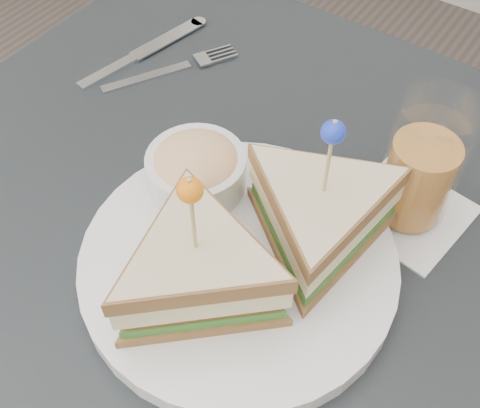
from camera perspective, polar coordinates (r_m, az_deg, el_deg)
name	(u,v)px	position (r m, az deg, el deg)	size (l,w,h in m)	color
table	(227,278)	(0.66, -1.21, -7.04)	(0.80, 0.80, 0.75)	black
plate_meal	(248,239)	(0.54, 0.80, -3.37)	(0.36, 0.36, 0.18)	silver
cutlery_fork	(177,68)	(0.79, -6.01, 12.73)	(0.11, 0.17, 0.01)	silver
cutlery_knife	(140,54)	(0.81, -9.51, 13.82)	(0.06, 0.21, 0.01)	white
drink_set	(421,170)	(0.60, 16.75, 3.07)	(0.13, 0.13, 0.14)	silver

